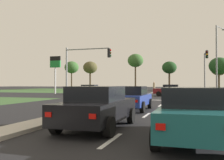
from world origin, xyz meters
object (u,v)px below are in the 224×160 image
pedestrian_at_median (154,86)px  street_lamp_second (217,56)px  car_navy_third (90,90)px  treeline_fifth (219,66)px  treeline_fourth (169,68)px  car_black_sixth (98,107)px  car_blue_fifth (132,98)px  treeline_second (90,68)px  car_maroon_near (170,90)px  car_teal_fourth (193,113)px  treeline_third (135,61)px  traffic_signal_near_left (83,63)px  fuel_price_totem (55,66)px  traffic_signal_far_right (205,65)px  treeline_sixth (219,69)px  treeline_near (72,67)px

pedestrian_at_median → street_lamp_second: bearing=8.9°
car_navy_third → treeline_fifth: size_ratio=0.57×
treeline_fourth → car_black_sixth: bearing=-88.0°
car_blue_fifth → car_navy_third: bearing=119.0°
treeline_second → treeline_fifth: 33.28m
car_maroon_near → treeline_second: size_ratio=0.53×
car_teal_fourth → treeline_third: treeline_third is taller
street_lamp_second → treeline_third: treeline_third is taller
traffic_signal_near_left → treeline_third: (-2.57, 39.81, 3.73)m
fuel_price_totem → treeline_fifth: treeline_fifth is taller
car_teal_fourth → traffic_signal_far_right: size_ratio=0.76×
treeline_fourth → treeline_fifth: 11.75m
car_teal_fourth → treeline_fourth: (-5.25, 58.29, 4.92)m
traffic_signal_near_left → treeline_sixth: (18.00, 41.87, 1.30)m
car_maroon_near → treeline_third: 34.14m
car_blue_fifth → traffic_signal_near_left: bearing=127.5°
treeline_near → treeline_sixth: 39.78m
car_blue_fifth → street_lamp_second: size_ratio=0.46×
car_teal_fourth → fuel_price_totem: size_ratio=0.76×
car_maroon_near → car_blue_fifth: bearing=177.4°
traffic_signal_far_right → fuel_price_totem: traffic_signal_far_right is taller
car_blue_fifth → treeline_second: (-23.30, 50.02, 5.34)m
street_lamp_second → treeline_near: size_ratio=1.11×
treeline_fifth → treeline_third: bearing=-179.7°
pedestrian_at_median → treeline_near: 38.01m
car_maroon_near → car_blue_fifth: 18.62m
treeline_second → car_maroon_near: bearing=-52.5°
street_lamp_second → treeline_near: 48.28m
treeline_fourth → car_teal_fourth: bearing=-84.9°
treeline_fourth → treeline_sixth: (11.88, 1.41, -0.46)m
treeline_near → car_teal_fourth: bearing=-60.6°
street_lamp_second → treeline_fifth: 30.89m
car_teal_fourth → treeline_fourth: treeline_fourth is taller
car_navy_third → treeline_sixth: bearing=147.9°
car_navy_third → traffic_signal_far_right: size_ratio=0.75×
car_teal_fourth → street_lamp_second: 27.57m
car_teal_fourth → treeline_sixth: (6.63, 59.70, 4.46)m
car_maroon_near → car_teal_fourth: 26.30m
car_maroon_near → treeline_fourth: size_ratio=0.57×
treeline_fourth → fuel_price_totem: bearing=-117.4°
traffic_signal_far_right → car_maroon_near: bearing=-147.5°
treeline_near → street_lamp_second: bearing=-41.2°
car_black_sixth → fuel_price_totem: bearing=122.8°
car_teal_fourth → treeline_second: 63.73m
treeline_fourth → traffic_signal_near_left: bearing=-98.6°
car_maroon_near → car_blue_fifth: (-0.83, -18.60, -0.02)m
traffic_signal_far_right → treeline_fourth: (-7.13, 29.25, 1.50)m
car_teal_fourth → traffic_signal_far_right: traffic_signal_far_right is taller
fuel_price_totem → traffic_signal_far_right: bearing=1.9°
treeline_third → treeline_sixth: 20.83m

